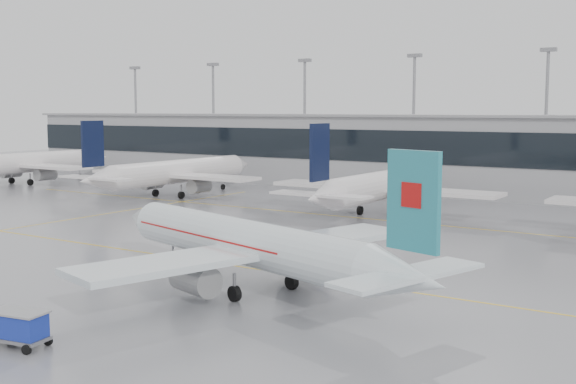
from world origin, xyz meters
The scene contains 13 objects.
ground centered at (0.00, 0.00, 0.00)m, with size 320.00×320.00×0.00m, color gray.
taxi_line_main centered at (0.00, 0.00, 0.01)m, with size 120.00×0.25×0.01m, color yellow.
taxi_line_north centered at (0.00, 30.00, 0.01)m, with size 120.00×0.25×0.01m, color yellow.
taxi_line_cross centered at (-30.00, 15.00, 0.01)m, with size 0.25×60.00×0.01m, color yellow.
terminal centered at (0.00, 62.00, 6.00)m, with size 180.00×15.00×12.00m, color #969699.
terminal_glass centered at (0.00, 54.45, 7.50)m, with size 180.00×0.20×5.00m, color black.
terminal_roof centered at (0.00, 62.00, 12.20)m, with size 182.00×16.00×0.40m, color gray.
light_masts centered at (0.00, 68.00, 13.34)m, with size 156.40×1.00×22.60m.
air_canada_jet centered at (8.98, -6.22, 3.44)m, with size 34.61×27.90×10.91m.
parked_jet_a centered at (-70.00, 33.69, 3.71)m, with size 29.64×36.96×11.72m.
parked_jet_b centered at (-35.00, 33.69, 3.71)m, with size 29.64×36.96×11.72m.
parked_jet_c centered at (0.00, 33.69, 3.71)m, with size 29.64×36.96×11.72m.
baggage_cart centered at (5.20, -23.28, 1.20)m, with size 3.58×2.39×2.05m.
Camera 1 is at (39.10, -47.59, 13.13)m, focal length 45.00 mm.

